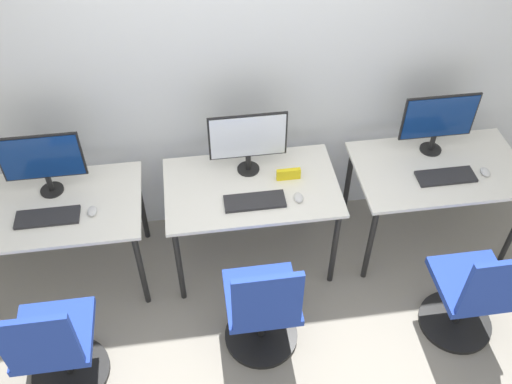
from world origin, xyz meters
name	(u,v)px	position (x,y,z in m)	size (l,w,h in m)	color
ground_plane	(259,293)	(0.00, 0.00, 0.00)	(20.00, 20.00, 0.00)	gray
wall_back	(241,57)	(0.00, 0.82, 1.40)	(12.00, 0.05, 2.80)	silver
desk_left	(53,214)	(-1.30, 0.35, 0.64)	(1.15, 0.70, 0.72)	silver
monitor_left	(42,160)	(-1.30, 0.49, 0.98)	(0.51, 0.15, 0.46)	black
keyboard_left	(48,217)	(-1.30, 0.24, 0.73)	(0.39, 0.15, 0.02)	#262628
mouse_left	(92,211)	(-1.02, 0.25, 0.74)	(0.06, 0.09, 0.03)	silver
office_chair_left	(56,349)	(-1.25, -0.48, 0.38)	(0.48, 0.48, 0.92)	black
desk_center	(252,194)	(0.00, 0.35, 0.64)	(1.15, 0.70, 0.72)	silver
monitor_center	(248,139)	(0.00, 0.51, 0.98)	(0.51, 0.15, 0.46)	black
keyboard_center	(255,201)	(0.00, 0.20, 0.73)	(0.39, 0.15, 0.02)	#262628
mouse_center	(298,197)	(0.28, 0.19, 0.74)	(0.06, 0.09, 0.03)	silver
office_chair_center	(263,311)	(-0.03, -0.39, 0.38)	(0.48, 0.48, 0.92)	black
desk_right	(437,176)	(1.30, 0.35, 0.64)	(1.15, 0.70, 0.72)	silver
monitor_right	(439,120)	(1.30, 0.54, 0.98)	(0.51, 0.15, 0.46)	black
keyboard_right	(446,177)	(1.30, 0.25, 0.73)	(0.39, 0.15, 0.02)	#262628
mouse_right	(485,172)	(1.57, 0.25, 0.74)	(0.06, 0.09, 0.03)	silver
office_chair_right	(472,297)	(1.27, -0.47, 0.38)	(0.48, 0.48, 0.92)	black
placard_center	(288,174)	(0.25, 0.38, 0.76)	(0.16, 0.03, 0.08)	yellow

